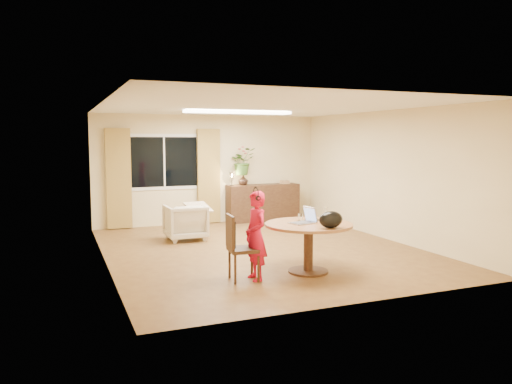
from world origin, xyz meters
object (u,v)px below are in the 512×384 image
dining_table (309,234)px  sideboard (263,203)px  dining_chair (244,247)px  child (256,236)px  armchair (185,222)px

dining_table → sideboard: 4.89m
dining_chair → sideboard: dining_chair is taller
dining_table → child: bearing=-175.3°
dining_chair → armchair: 3.19m
dining_chair → sideboard: size_ratio=0.53×
dining_chair → sideboard: bearing=69.6°
dining_chair → armchair: bearing=96.5°
dining_table → dining_chair: (-1.06, -0.04, -0.11)m
dining_table → sideboard: bearing=75.3°
dining_table → sideboard: (1.24, 4.73, -0.14)m
dining_table → dining_chair: bearing=-178.0°
armchair → dining_table: bearing=108.8°
dining_table → armchair: 3.35m
child → sideboard: (2.13, 4.80, -0.19)m
dining_table → armchair: (-1.13, 3.15, -0.23)m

